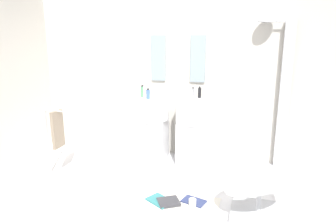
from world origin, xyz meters
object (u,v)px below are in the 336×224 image
at_px(shower_column, 283,93).
at_px(soap_bottle_grey, 193,92).
at_px(magazine_navy, 194,201).
at_px(pedestal_sink_right, 192,129).
at_px(soap_bottle_black, 200,93).
at_px(towel_rack, 56,131).
at_px(soap_bottle_blue, 148,94).
at_px(soap_bottle_clear, 143,91).
at_px(pedestal_sink_left, 153,125).
at_px(soap_bottle_green, 142,92).
at_px(magazine_teal, 160,201).
at_px(magazine_charcoal, 169,202).
at_px(lounge_chair, 260,185).
at_px(coffee_mug, 192,203).

bearing_deg(shower_column, soap_bottle_grey, -175.70).
distance_m(shower_column, magazine_navy, 1.96).
relative_size(pedestal_sink_right, soap_bottle_black, 6.60).
bearing_deg(towel_rack, shower_column, 21.76).
relative_size(soap_bottle_grey, soap_bottle_blue, 0.96).
distance_m(shower_column, soap_bottle_clear, 2.01).
relative_size(towel_rack, soap_bottle_blue, 6.41).
height_order(pedestal_sink_left, soap_bottle_green, soap_bottle_green).
relative_size(magazine_teal, soap_bottle_clear, 1.86).
bearing_deg(magazine_charcoal, magazine_teal, 146.04).
relative_size(magazine_navy, soap_bottle_clear, 1.64).
bearing_deg(magazine_charcoal, soap_bottle_green, 91.54).
height_order(lounge_chair, coffee_mug, lounge_chair).
bearing_deg(soap_bottle_clear, magazine_charcoal, -58.46).
relative_size(magazine_teal, soap_bottle_black, 1.80).
distance_m(magazine_teal, coffee_mug, 0.38).
xyz_separation_m(pedestal_sink_left, soap_bottle_grey, (0.58, 0.15, 0.51)).
relative_size(shower_column, magazine_navy, 7.93).
bearing_deg(magazine_navy, soap_bottle_black, 114.75).
bearing_deg(pedestal_sink_right, coffee_mug, -77.61).
bearing_deg(shower_column, pedestal_sink_left, -172.35).
height_order(pedestal_sink_left, soap_bottle_grey, soap_bottle_grey).
bearing_deg(pedestal_sink_left, towel_rack, -139.16).
distance_m(coffee_mug, soap_bottle_blue, 1.67).
distance_m(pedestal_sink_right, towel_rack, 1.88).
bearing_deg(magazine_navy, coffee_mug, -71.13).
xyz_separation_m(shower_column, magazine_charcoal, (-1.23, -1.44, -1.05)).
xyz_separation_m(towel_rack, soap_bottle_black, (1.72, 1.00, 0.42)).
height_order(pedestal_sink_right, magazine_charcoal, pedestal_sink_right).
bearing_deg(pedestal_sink_right, pedestal_sink_left, 180.00).
distance_m(lounge_chair, magazine_charcoal, 1.02).
xyz_separation_m(pedestal_sink_left, magazine_teal, (0.49, -1.19, -0.51)).
xyz_separation_m(pedestal_sink_right, towel_rack, (-1.65, -0.90, 0.09)).
bearing_deg(towel_rack, magazine_navy, -5.78).
relative_size(pedestal_sink_right, magazine_charcoal, 4.53).
relative_size(pedestal_sink_left, magazine_teal, 3.67).
bearing_deg(magazine_teal, coffee_mug, 30.83).
bearing_deg(coffee_mug, shower_column, 56.32).
height_order(towel_rack, magazine_navy, towel_rack).
relative_size(shower_column, towel_rack, 2.16).
bearing_deg(soap_bottle_green, lounge_chair, -32.28).
relative_size(lounge_chair, soap_bottle_green, 6.32).
bearing_deg(shower_column, magazine_navy, -125.70).
bearing_deg(magazine_teal, magazine_charcoal, 27.60).
distance_m(pedestal_sink_left, soap_bottle_blue, 0.54).
xyz_separation_m(shower_column, coffee_mug, (-0.96, -1.43, -1.03)).
distance_m(soap_bottle_blue, soap_bottle_black, 0.74).
relative_size(coffee_mug, soap_bottle_green, 0.51).
xyz_separation_m(shower_column, magazine_teal, (-1.33, -1.44, -1.06)).
relative_size(magazine_charcoal, coffee_mug, 2.67).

